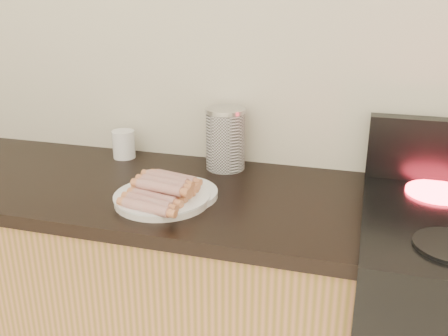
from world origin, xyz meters
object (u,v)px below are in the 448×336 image
(side_plate, at_px, (174,194))
(mug, at_px, (124,144))
(main_plate, at_px, (162,199))
(canister, at_px, (225,139))

(side_plate, xyz_separation_m, mug, (-0.31, 0.29, 0.04))
(main_plate, height_order, canister, canister)
(canister, distance_m, mug, 0.39)
(canister, xyz_separation_m, mug, (-0.39, 0.01, -0.06))
(main_plate, relative_size, side_plate, 1.06)
(main_plate, distance_m, side_plate, 0.05)
(mug, bearing_deg, canister, -0.81)
(main_plate, relative_size, mug, 2.75)
(side_plate, height_order, mug, mug)
(canister, relative_size, mug, 2.09)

